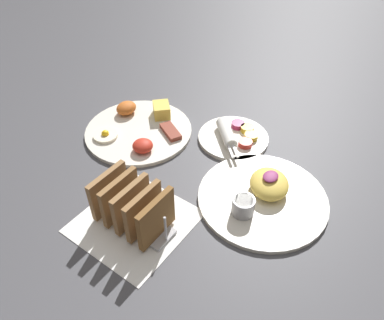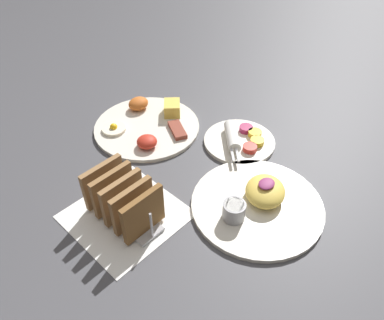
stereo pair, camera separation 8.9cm
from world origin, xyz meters
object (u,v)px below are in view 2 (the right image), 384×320
at_px(plate_foreground, 257,202).
at_px(toast_rack, 123,199).
at_px(plate_condiments, 239,140).
at_px(plate_breakfast, 148,124).

height_order(plate_foreground, toast_rack, toast_rack).
height_order(plate_condiments, plate_foreground, plate_foreground).
bearing_deg(plate_condiments, plate_foreground, -131.72).
bearing_deg(plate_foreground, plate_breakfast, 86.00).
bearing_deg(plate_breakfast, plate_condiments, -62.19).
bearing_deg(plate_breakfast, toast_rack, -140.21).
relative_size(plate_breakfast, plate_condiments, 1.55).
bearing_deg(toast_rack, plate_foreground, -41.14).
distance_m(plate_condiments, toast_rack, 0.36).
bearing_deg(plate_condiments, toast_rack, 176.23).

